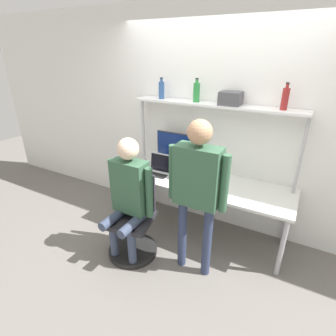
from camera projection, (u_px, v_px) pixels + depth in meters
ground_plane at (188, 247)px, 3.14m from camera, size 12.00×12.00×0.00m
wall_back at (217, 123)px, 3.18m from camera, size 8.00×0.06×2.70m
desk at (203, 186)px, 3.16m from camera, size 2.09×0.69×0.73m
shelf_unit at (213, 122)px, 3.03m from camera, size 1.99×0.25×1.61m
monitor at (176, 149)px, 3.39m from camera, size 0.57×0.22×0.48m
laptop at (159, 169)px, 3.30m from camera, size 0.33×0.25×0.25m
cell_phone at (175, 180)px, 3.15m from camera, size 0.07×0.15×0.01m
office_chair at (133, 230)px, 2.99m from camera, size 0.56×0.56×0.93m
person_seated at (129, 191)px, 2.73m from camera, size 0.54×0.47×1.39m
person_standing at (197, 182)px, 2.42m from camera, size 0.59×0.22×1.63m
bottle_blue at (162, 90)px, 3.20m from camera, size 0.07×0.07×0.25m
bottle_green at (197, 92)px, 2.99m from camera, size 0.08×0.08×0.26m
bottle_red at (285, 98)px, 2.58m from camera, size 0.07×0.07×0.26m
storage_box at (231, 98)px, 2.83m from camera, size 0.23×0.20×0.14m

